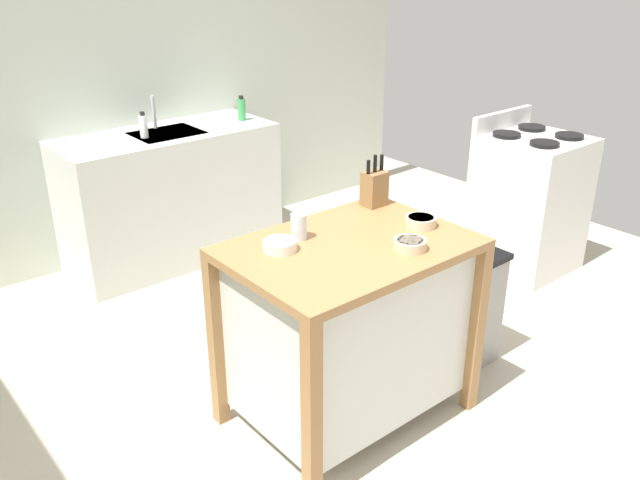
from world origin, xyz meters
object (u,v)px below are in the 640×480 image
kitchen_island (348,323)px  bowl_ceramic_small (410,244)px  sink_faucet (154,112)px  stove (528,202)px  bowl_ceramic_wide (280,245)px  bowl_stoneware_deep (421,221)px  knife_block (374,188)px  drinking_cup (299,226)px  trash_bin (464,309)px  bottle_spray_cleaner (242,109)px  bottle_dish_soap (143,126)px

kitchen_island → bowl_ceramic_small: bowl_ceramic_small is taller
sink_faucet → stove: sink_faucet is taller
bowl_ceramic_wide → bowl_stoneware_deep: bowl_stoneware_deep is taller
knife_block → drinking_cup: knife_block is taller
trash_bin → bottle_spray_cleaner: (0.04, 2.09, 0.68)m
sink_faucet → bowl_ceramic_small: bearing=-91.7°
bowl_ceramic_small → bottle_spray_cleaner: (0.65, 2.23, 0.08)m
kitchen_island → sink_faucet: sink_faucet is taller
bowl_ceramic_wide → trash_bin: (1.02, -0.20, -0.59)m
bowl_ceramic_small → bowl_stoneware_deep: size_ratio=0.99×
knife_block → stove: knife_block is taller
sink_faucet → knife_block: bearing=-85.0°
bottle_spray_cleaner → stove: 2.08m
sink_faucet → bottle_dish_soap: size_ratio=1.31×
trash_bin → stove: bearing=21.1°
bowl_ceramic_wide → drinking_cup: (0.13, 0.04, 0.03)m
bowl_ceramic_wide → bottle_spray_cleaner: bearing=60.5°
bowl_ceramic_wide → bowl_ceramic_small: bearing=-38.7°
bowl_ceramic_wide → bottle_dish_soap: bearing=80.2°
trash_bin → drinking_cup: bearing=164.7°
bowl_ceramic_wide → bottle_dish_soap: size_ratio=0.84×
knife_block → bowl_ceramic_wide: size_ratio=1.80×
trash_bin → sink_faucet: 2.44m
sink_faucet → drinking_cup: bearing=-100.0°
bowl_stoneware_deep → bottle_dish_soap: bottle_dish_soap is taller
knife_block → bottle_dish_soap: bearing=100.7°
knife_block → drinking_cup: 0.54m
sink_faucet → bowl_stoneware_deep: bearing=-86.3°
knife_block → bowl_stoneware_deep: (-0.02, -0.33, -0.07)m
bowl_ceramic_wide → bowl_stoneware_deep: 0.67m
bowl_stoneware_deep → trash_bin: 0.71m
kitchen_island → sink_faucet: 2.29m
drinking_cup → bottle_dish_soap: bearing=84.1°
bowl_ceramic_small → sink_faucet: sink_faucet is taller
knife_block → trash_bin: size_ratio=0.40×
trash_bin → sink_faucet: bearing=103.1°
kitchen_island → bottle_dish_soap: bearing=88.3°
kitchen_island → bottle_spray_cleaner: bottle_spray_cleaner is taller
kitchen_island → drinking_cup: drinking_cup is taller
bowl_ceramic_wide → trash_bin: bearing=-11.0°
bowl_stoneware_deep → bottle_spray_cleaner: (0.43, 2.09, 0.08)m
bowl_stoneware_deep → stove: (1.64, 0.49, -0.45)m
bowl_stoneware_deep → stove: stove is taller
bottle_spray_cleaner → bowl_ceramic_wide: bearing=-119.5°
bowl_ceramic_wide → trash_bin: bowl_ceramic_wide is taller
bowl_stoneware_deep → trash_bin: bowl_stoneware_deep is taller
bowl_stoneware_deep → bottle_dish_soap: (-0.31, 2.10, 0.08)m
bowl_stoneware_deep → bottle_dish_soap: size_ratio=0.83×
bowl_ceramic_wide → drinking_cup: 0.15m
bowl_ceramic_wide → bowl_stoneware_deep: bearing=-17.1°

